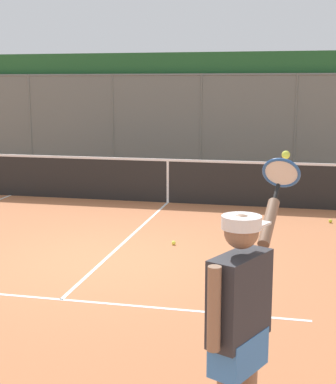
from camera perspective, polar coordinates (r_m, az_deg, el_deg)
ground_plane at (r=8.57m, az=-6.28°, el=-6.70°), size 60.00×60.00×0.00m
court_line_markings at (r=6.97m, az=-11.18°, el=-10.97°), size 7.58×10.75×0.01m
fence_backdrop at (r=17.25m, az=3.66°, el=7.87°), size 18.94×1.37×3.45m
tennis_net at (r=12.46m, az=-0.01°, el=1.18°), size 9.73×0.09×1.07m
tennis_player at (r=3.88m, az=7.18°, el=-12.48°), size 0.58×1.40×2.03m
tennis_ball_mid_court at (r=9.27m, az=0.56°, el=-5.08°), size 0.07×0.07×0.07m
tennis_ball_near_baseline at (r=11.14m, az=15.85°, el=-2.80°), size 0.07×0.07×0.07m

